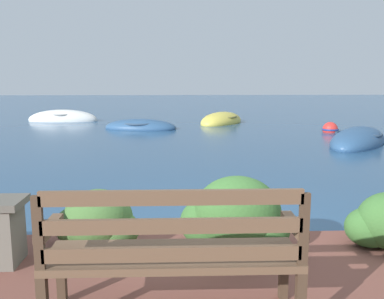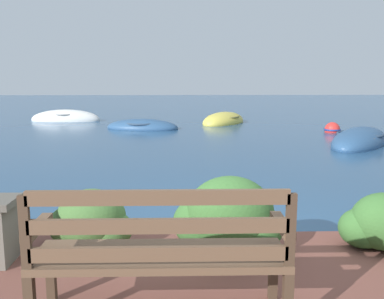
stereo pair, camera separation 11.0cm
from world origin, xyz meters
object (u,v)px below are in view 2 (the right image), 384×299
Objects in this scene: park_bench at (160,250)px; rowboat_nearest at (360,142)px; rowboat_far at (224,122)px; rowboat_outer at (66,119)px; mooring_buoy at (332,130)px; rowboat_mid at (142,127)px.

rowboat_nearest is at bearing 58.61° from park_bench.
rowboat_nearest is 6.31m from rowboat_far.
rowboat_nearest is 11.59m from rowboat_outer.
rowboat_far is 4.41m from mooring_buoy.
park_bench is 0.49× the size of rowboat_nearest.
park_bench is 14.35m from rowboat_far.
mooring_buoy is at bearing 159.50° from rowboat_outer.
mooring_buoy is (6.37, -1.13, 0.03)m from rowboat_mid.
rowboat_mid is 0.97× the size of rowboat_outer.
rowboat_mid is at bearing 142.29° from rowboat_outer.
rowboat_mid is at bearing -28.18° from rowboat_far.
rowboat_mid is 5.04× the size of mooring_buoy.
mooring_buoy is at bearing 63.83° from park_bench.
rowboat_nearest is 1.17× the size of rowboat_far.
rowboat_far is at bearing 138.83° from mooring_buoy.
rowboat_nearest is at bearing -93.26° from mooring_buoy.
rowboat_outer reaches higher than mooring_buoy.
rowboat_outer is at bearing -26.66° from rowboat_mid.
rowboat_far is 6.54m from rowboat_outer.
rowboat_outer reaches higher than rowboat_mid.
mooring_buoy is at bearing 80.46° from rowboat_far.
rowboat_nearest is at bearing 147.44° from rowboat_outer.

